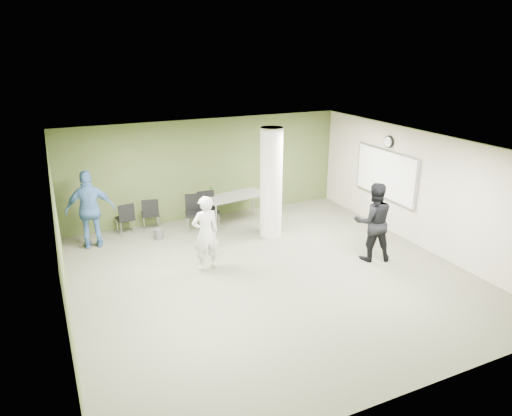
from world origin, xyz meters
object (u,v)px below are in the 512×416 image
woman_white (206,233)px  man_blue (90,210)px  chair_back_left (126,216)px  folding_table (235,197)px  man_black (373,222)px

woman_white → man_blue: bearing=-51.9°
man_blue → woman_white: bearing=139.1°
chair_back_left → woman_white: 3.02m
chair_back_left → woman_white: (1.27, -2.71, 0.34)m
folding_table → chair_back_left: bearing=163.5°
folding_table → chair_back_left: folding_table is taller
folding_table → woman_white: size_ratio=1.07×
chair_back_left → man_black: (4.86, -3.82, 0.42)m
man_blue → chair_back_left: bearing=-145.7°
folding_table → man_black: man_black is taller
woman_white → chair_back_left: bearing=-70.4°
chair_back_left → man_blue: 1.09m
woman_white → man_blue: size_ratio=0.87×
folding_table → chair_back_left: 2.91m
woman_white → man_black: size_ratio=0.92×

